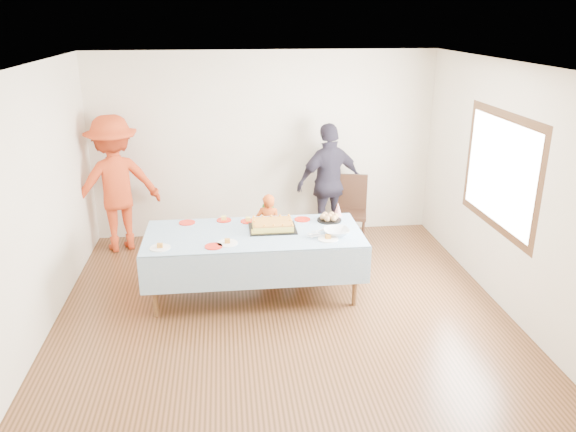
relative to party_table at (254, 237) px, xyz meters
name	(u,v)px	position (x,y,z in m)	size (l,w,h in m)	color
ground	(283,311)	(0.28, -0.48, -0.72)	(5.00, 5.00, 0.00)	#412912
room_walls	(287,158)	(0.34, -0.47, 1.05)	(5.04, 5.04, 2.72)	beige
party_table	(254,237)	(0.00, 0.00, 0.00)	(2.50, 1.10, 0.78)	brown
birthday_cake	(272,225)	(0.23, 0.09, 0.10)	(0.55, 0.42, 0.10)	black
rolls_tray	(329,218)	(0.94, 0.30, 0.09)	(0.30, 0.30, 0.09)	black
punch_bowl	(336,232)	(0.93, -0.17, 0.09)	(0.30, 0.30, 0.07)	silver
party_hat	(338,209)	(1.08, 0.46, 0.14)	(0.10, 0.10, 0.17)	silver
fork_pile	(317,234)	(0.71, -0.19, 0.09)	(0.24, 0.18, 0.07)	white
plate_red_far_a	(187,223)	(-0.79, 0.41, 0.06)	(0.20, 0.20, 0.01)	red
plate_red_far_b	(224,220)	(-0.34, 0.45, 0.06)	(0.18, 0.18, 0.01)	red
plate_red_far_c	(248,221)	(-0.05, 0.37, 0.06)	(0.19, 0.19, 0.01)	red
plate_red_far_d	(302,219)	(0.62, 0.37, 0.06)	(0.20, 0.20, 0.01)	red
plate_red_near	(214,246)	(-0.46, -0.37, 0.06)	(0.20, 0.20, 0.01)	red
plate_white_left	(160,248)	(-1.03, -0.34, 0.06)	(0.22, 0.22, 0.01)	white
plate_white_mid	(227,243)	(-0.31, -0.29, 0.06)	(0.23, 0.23, 0.01)	white
plate_white_right	(328,239)	(0.82, -0.29, 0.06)	(0.23, 0.23, 0.01)	white
dining_chair	(351,207)	(1.47, 1.42, -0.16)	(0.53, 0.53, 1.01)	black
toddler_left	(269,228)	(0.25, 0.94, -0.25)	(0.34, 0.23, 0.94)	#D7521A
toddler_mid	(269,229)	(0.26, 1.15, -0.35)	(0.37, 0.24, 0.76)	#317125
toddler_right	(300,247)	(0.60, 0.42, -0.33)	(0.38, 0.30, 0.78)	tan
adult_left	(115,184)	(-1.82, 1.62, 0.23)	(1.23, 0.71, 1.90)	#C03A18
adult_right	(329,183)	(1.18, 1.61, 0.14)	(1.02, 0.42, 1.73)	#2C2837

